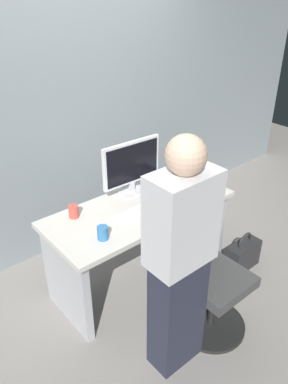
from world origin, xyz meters
The scene contains 13 objects.
ground_plane centered at (0.00, 0.00, 0.00)m, with size 9.00×9.00×0.00m, color gray.
wall_back centered at (0.00, 0.92, 1.50)m, with size 6.40×0.10×3.00m, color gray.
desk centered at (0.00, 0.00, 0.52)m, with size 1.53×0.67×0.74m.
office_chair centered at (0.06, -0.70, 0.43)m, with size 0.52×0.52×0.94m.
person_at_desk centered at (-0.33, -0.77, 0.84)m, with size 0.40×0.24×1.64m.
monitor centered at (0.09, 0.21, 0.99)m, with size 0.54×0.15×0.46m.
keyboard centered at (-0.03, -0.07, 0.75)m, with size 0.43×0.13×0.02m, color white.
mouse centered at (0.27, -0.04, 0.75)m, with size 0.06×0.10×0.03m, color black.
cup_near_keyboard centered at (-0.47, -0.17, 0.79)m, with size 0.08×0.08×0.10m, color #3372B2.
cup_by_monitor centered at (-0.48, 0.20, 0.79)m, with size 0.07×0.07×0.10m, color #D84C3F.
book_stack centered at (0.48, 0.15, 0.79)m, with size 0.22×0.16×0.12m.
cell_phone centered at (0.49, -0.14, 0.74)m, with size 0.07×0.14×0.01m, color black.
handbag centered at (0.79, -0.49, 0.14)m, with size 0.34×0.14×0.38m.
Camera 1 is at (-1.61, -1.97, 2.30)m, focal length 35.33 mm.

